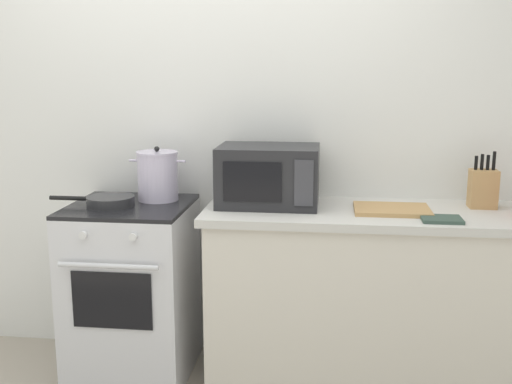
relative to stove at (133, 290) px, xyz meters
name	(u,v)px	position (x,y,z in m)	size (l,w,h in m)	color
back_wall	(264,134)	(0.65, 0.37, 0.79)	(4.40, 0.10, 2.50)	silver
lower_cabinet_right	(374,303)	(1.25, 0.02, -0.02)	(1.64, 0.56, 0.88)	beige
countertop_right	(378,214)	(1.25, 0.02, 0.44)	(1.70, 0.60, 0.04)	beige
stove	(133,290)	(0.00, 0.00, 0.00)	(0.60, 0.64, 0.92)	silver
stock_pot	(158,176)	(0.12, 0.12, 0.59)	(0.30, 0.22, 0.28)	silver
frying_pan	(109,201)	(-0.09, -0.05, 0.48)	(0.44, 0.24, 0.05)	#28282B
microwave	(269,176)	(0.71, 0.08, 0.61)	(0.50, 0.37, 0.30)	#232326
cutting_board	(392,209)	(1.31, 0.00, 0.47)	(0.36, 0.26, 0.02)	tan
knife_block	(483,188)	(1.77, 0.14, 0.56)	(0.13, 0.10, 0.28)	tan
oven_mitt	(442,219)	(1.52, -0.16, 0.47)	(0.18, 0.14, 0.02)	#384C42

